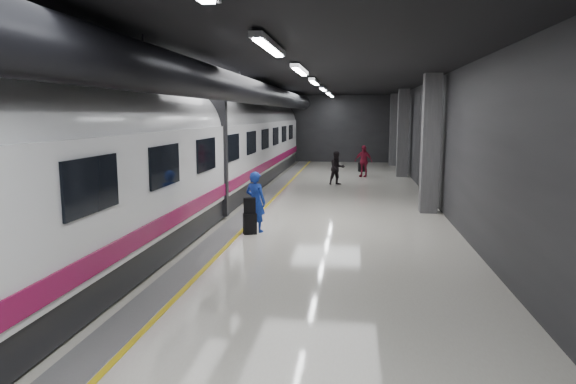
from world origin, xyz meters
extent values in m
plane|color=silver|center=(0.00, 0.00, 0.00)|extent=(40.00, 40.00, 0.00)
cube|color=black|center=(0.00, 0.00, 4.50)|extent=(10.00, 40.00, 0.02)
cube|color=#28282B|center=(0.00, 20.00, 2.25)|extent=(10.00, 0.02, 4.50)
cube|color=#28282B|center=(-5.00, 0.00, 2.25)|extent=(0.02, 40.00, 4.50)
cube|color=#28282B|center=(5.00, 0.00, 2.25)|extent=(0.02, 40.00, 4.50)
cube|color=slate|center=(-1.35, 0.00, 0.01)|extent=(0.65, 39.80, 0.01)
cube|color=gold|center=(-0.95, 0.00, 0.01)|extent=(0.10, 39.80, 0.01)
cylinder|color=black|center=(-1.30, 0.00, 3.95)|extent=(0.80, 38.00, 0.80)
cube|color=silver|center=(0.60, -6.00, 4.40)|extent=(0.22, 2.60, 0.10)
cube|color=silver|center=(0.60, -1.00, 4.40)|extent=(0.22, 2.60, 0.10)
cube|color=silver|center=(0.60, 4.00, 4.40)|extent=(0.22, 2.60, 0.10)
cube|color=silver|center=(0.60, 9.00, 4.40)|extent=(0.22, 2.60, 0.10)
cube|color=silver|center=(0.60, 14.00, 4.40)|extent=(0.22, 2.60, 0.10)
cube|color=silver|center=(0.60, 18.00, 4.40)|extent=(0.22, 2.60, 0.10)
cube|color=#515154|center=(4.55, 2.00, 2.25)|extent=(0.55, 0.55, 4.50)
cube|color=#515154|center=(4.55, 12.00, 2.25)|extent=(0.55, 0.55, 4.50)
cube|color=#515154|center=(4.55, 18.00, 2.25)|extent=(0.55, 0.55, 4.50)
cube|color=black|center=(-3.25, 0.00, 0.35)|extent=(2.80, 38.00, 0.60)
cube|color=white|center=(-3.25, 0.00, 1.75)|extent=(2.90, 38.00, 2.20)
cylinder|color=white|center=(-3.25, 0.00, 2.70)|extent=(2.80, 38.00, 2.80)
cube|color=maroon|center=(-1.78, 0.00, 0.95)|extent=(0.04, 38.00, 0.35)
cube|color=black|center=(-3.25, 0.00, 2.00)|extent=(3.05, 0.25, 3.80)
cube|color=black|center=(-1.78, -8.00, 2.15)|extent=(0.05, 1.60, 0.85)
cube|color=black|center=(-1.78, -5.00, 2.15)|extent=(0.05, 1.60, 0.85)
cube|color=black|center=(-1.78, -2.00, 2.15)|extent=(0.05, 1.60, 0.85)
cube|color=black|center=(-1.78, 1.00, 2.15)|extent=(0.05, 1.60, 0.85)
cube|color=black|center=(-1.78, 4.00, 2.15)|extent=(0.05, 1.60, 0.85)
cube|color=black|center=(-1.78, 7.00, 2.15)|extent=(0.05, 1.60, 0.85)
cube|color=black|center=(-1.78, 10.00, 2.15)|extent=(0.05, 1.60, 0.85)
cube|color=black|center=(-1.78, 13.00, 2.15)|extent=(0.05, 1.60, 0.85)
cube|color=black|center=(-1.78, 16.00, 2.15)|extent=(0.05, 1.60, 0.85)
imported|color=blue|center=(-0.55, -1.56, 0.84)|extent=(0.72, 0.61, 1.67)
cube|color=black|center=(-0.65, -1.88, 0.28)|extent=(0.41, 0.34, 0.57)
cube|color=black|center=(-0.65, -1.87, 0.78)|extent=(0.35, 0.25, 0.42)
imported|color=black|center=(1.32, 8.35, 0.77)|extent=(0.93, 0.85, 1.54)
imported|color=maroon|center=(2.57, 11.61, 0.82)|extent=(1.04, 0.74, 1.64)
cube|color=black|center=(2.51, 14.05, 0.26)|extent=(0.41, 0.32, 0.52)
camera|label=1|loc=(2.13, -15.17, 3.19)|focal=32.00mm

